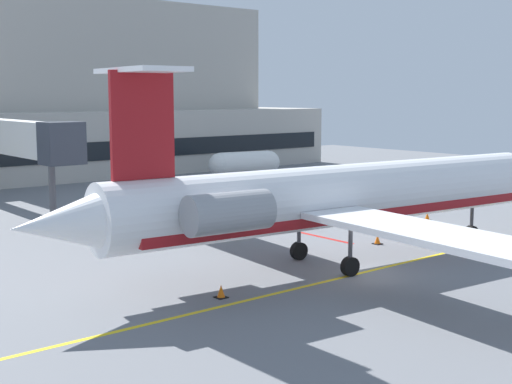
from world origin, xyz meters
TOP-DOWN VIEW (x-y plane):
  - ground at (0.00, 0.00)m, footprint 120.00×120.00m
  - terminal_building at (8.06, 46.75)m, footprint 65.85×12.54m
  - jet_bridge_west at (-5.61, 28.60)m, footprint 2.40×21.30m
  - regional_jet at (0.28, 1.95)m, footprint 31.37×26.45m
  - belt_loader at (4.26, 20.16)m, footprint 3.64×3.60m
  - fuel_tank at (19.29, 32.62)m, footprint 7.63×3.31m
  - safety_cone_alpha at (14.03, 6.64)m, footprint 0.47×0.47m
  - safety_cone_charlie at (-7.26, 1.07)m, footprint 0.47×0.47m
  - safety_cone_delta at (5.74, 3.84)m, footprint 0.47×0.47m

SIDE VIEW (x-z plane):
  - ground at x=0.00m, z-range -0.10..0.00m
  - safety_cone_alpha at x=14.03m, z-range -0.03..0.52m
  - safety_cone_charlie at x=-7.26m, z-range -0.03..0.52m
  - safety_cone_delta at x=5.74m, z-range -0.03..0.52m
  - belt_loader at x=4.26m, z-range -0.13..2.22m
  - fuel_tank at x=19.29m, z-range 0.15..2.85m
  - regional_jet at x=0.28m, z-range -1.26..8.09m
  - jet_bridge_west at x=-5.61m, z-range 1.93..8.56m
  - terminal_building at x=8.06m, z-range -2.24..16.09m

